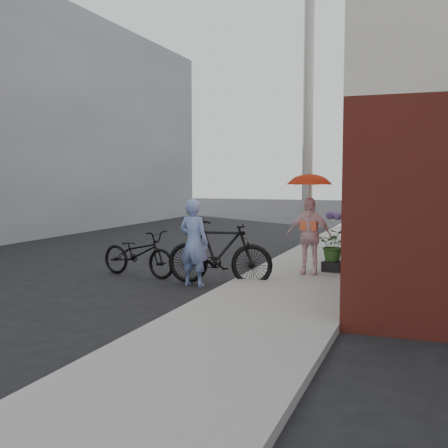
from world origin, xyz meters
The scene contains 11 objects.
ground centered at (0.00, 0.00, 0.00)m, with size 80.00×80.00×0.00m, color black.
sidewalk centered at (2.10, 2.00, 0.06)m, with size 2.20×24.00×0.12m, color gray.
curb centered at (0.94, 2.00, 0.06)m, with size 0.12×24.00×0.12m, color #9E9E99.
utility_pole centered at (1.10, 6.00, 3.50)m, with size 0.28×0.28×7.00m, color #9E9E99.
officer centered at (0.21, 0.23, 0.80)m, with size 0.58×0.38×1.60m, color #7D98DE.
bike_left centered at (-1.23, 0.76, 0.47)m, with size 0.62×1.79×0.94m, color black.
bike_right centered at (0.60, 0.53, 0.60)m, with size 0.56×2.00×1.20m, color black.
kimono_woman centered at (2.06, 1.57, 0.86)m, with size 0.87×0.36×1.49m, color #FFD5DE.
parasol centered at (2.06, 1.57, 1.98)m, with size 0.84×0.84×0.74m, color red.
planter centered at (2.48, 2.03, 0.22)m, with size 0.38×0.38×0.20m, color black.
potted_plant centered at (2.48, 2.03, 0.65)m, with size 0.59×0.51×0.65m, color #366729.
Camera 1 is at (4.24, -9.15, 2.00)m, focal length 45.00 mm.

